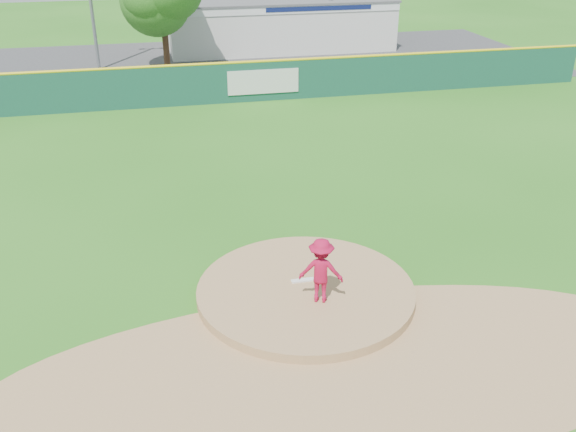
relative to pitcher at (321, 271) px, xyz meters
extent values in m
plane|color=#286B19|center=(-0.20, 0.64, -1.08)|extent=(120.00, 120.00, 0.00)
cylinder|color=#9E774C|center=(-0.20, 0.64, -1.08)|extent=(5.50, 5.50, 0.50)
cube|color=white|center=(-0.20, 0.94, -0.81)|extent=(0.60, 0.15, 0.04)
cylinder|color=#9E774C|center=(-0.20, -2.36, -1.07)|extent=(15.40, 15.40, 0.01)
cube|color=#38383A|center=(-0.20, 27.64, -1.07)|extent=(44.00, 16.00, 0.02)
imported|color=#A90E35|center=(0.00, 0.00, 0.00)|extent=(1.22, 0.95, 1.65)
imported|color=white|center=(-0.10, 21.16, -0.39)|extent=(4.86, 2.33, 1.33)
cube|color=silver|center=(5.80, 32.64, 0.52)|extent=(15.00, 8.00, 3.20)
cube|color=white|center=(5.80, 28.62, 1.92)|extent=(15.00, 0.06, 0.55)
cube|color=#0F194C|center=(7.80, 28.58, 1.92)|extent=(7.00, 0.03, 0.28)
cube|color=silver|center=(2.17, 18.56, -0.08)|extent=(3.60, 0.04, 1.20)
cube|color=#154537|center=(-0.20, 18.64, -0.08)|extent=(40.00, 0.10, 2.00)
cylinder|color=yellow|center=(-0.20, 18.64, 0.92)|extent=(40.00, 0.14, 0.14)
cylinder|color=#382314|center=(-2.20, 25.64, 0.22)|extent=(0.36, 0.36, 2.60)
cylinder|color=#382314|center=(12.80, 36.64, -0.28)|extent=(0.40, 0.40, 1.60)
camera|label=1|loc=(-3.71, -12.68, 7.83)|focal=40.00mm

